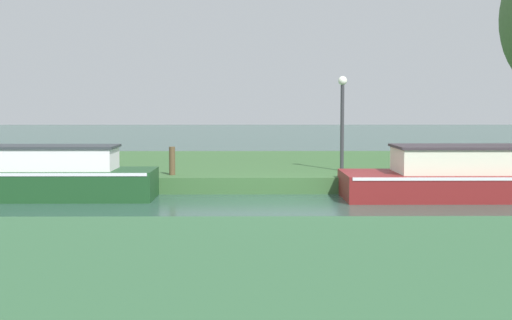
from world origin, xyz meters
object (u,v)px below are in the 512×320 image
maroon_narrowboat (497,176)px  lamp_post (342,110)px  forest_barge (24,177)px  mooring_post_far (172,161)px  mooring_post_near (50,163)px

maroon_narrowboat → lamp_post: size_ratio=2.74×
forest_barge → lamp_post: size_ratio=2.48×
maroon_narrowboat → lamp_post: lamp_post is taller
forest_barge → mooring_post_far: bearing=25.8°
forest_barge → maroon_narrowboat: 10.96m
maroon_narrowboat → forest_barge: bearing=180.0°
forest_barge → mooring_post_near: bearing=83.2°
lamp_post → mooring_post_near: size_ratio=4.13×
mooring_post_near → mooring_post_far: (3.07, 0.00, 0.05)m
lamp_post → mooring_post_far: (-4.44, -1.15, -1.26)m
forest_barge → mooring_post_far: forest_barge is taller
lamp_post → mooring_post_far: size_ratio=3.54×
lamp_post → mooring_post_near: 7.71m
lamp_post → mooring_post_far: bearing=-165.5°
lamp_post → mooring_post_near: (-7.51, -1.15, -1.32)m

